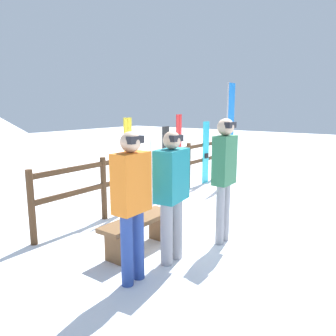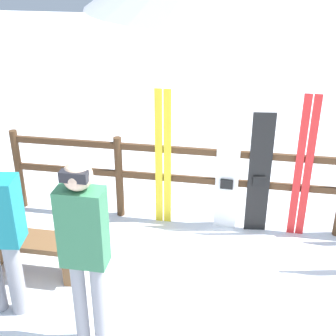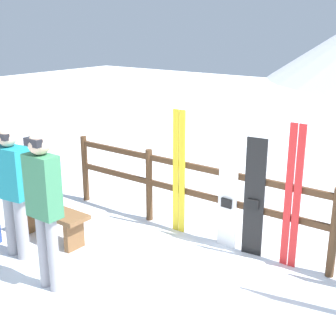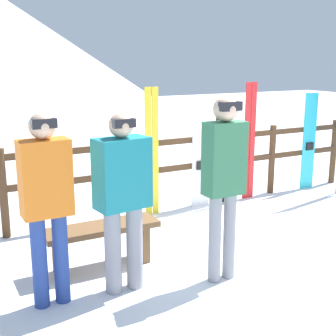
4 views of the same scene
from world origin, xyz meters
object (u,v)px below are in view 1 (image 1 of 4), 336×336
person_teal (172,189)px  snowboard_white (155,169)px  ski_pair_yellow (128,165)px  rental_flag (229,126)px  bench (138,227)px  person_orange (132,197)px  person_plaid_green (224,170)px  ski_pair_red (179,154)px  snowboard_cyan (206,153)px  snowboard_black_stripe (166,163)px

person_teal → snowboard_white: bearing=42.9°
ski_pair_yellow → rental_flag: rental_flag is taller
bench → ski_pair_yellow: 1.84m
person_teal → snowboard_white: 2.70m
person_orange → snowboard_white: person_orange is taller
ski_pair_yellow → rental_flag: bearing=-8.5°
person_orange → rental_flag: size_ratio=0.67×
person_plaid_green → person_teal: bearing=164.9°
ski_pair_red → snowboard_cyan: ski_pair_red is taller
person_orange → person_teal: bearing=-4.9°
ski_pair_yellow → rental_flag: (3.19, -0.48, 0.59)m
person_orange → person_plaid_green: bearing=-10.9°
person_orange → snowboard_cyan: size_ratio=1.07×
ski_pair_red → rental_flag: 1.72m
person_plaid_green → rental_flag: (3.46, 1.60, 0.40)m
bench → rental_flag: bearing=10.4°
person_teal → snowboard_cyan: 4.44m
person_teal → rental_flag: bearing=17.2°
bench → snowboard_black_stripe: bearing=28.4°
person_orange → snowboard_black_stripe: (3.00, 1.77, -0.23)m
bench → snowboard_cyan: snowboard_cyan is taller
snowboard_white → person_teal: bearing=-137.1°
bench → ski_pair_red: ski_pair_red is taller
snowboard_cyan → rental_flag: bearing=-55.1°
snowboard_black_stripe → rental_flag: rental_flag is taller
snowboard_black_stripe → bench: bearing=-151.6°
person_plaid_green → snowboard_black_stripe: bearing=55.6°
person_plaid_green → snowboard_black_stripe: person_plaid_green is taller
ski_pair_yellow → rental_flag: size_ratio=0.70×
bench → snowboard_white: bearing=32.7°
snowboard_black_stripe → person_plaid_green: bearing=-124.4°
person_plaid_green → ski_pair_yellow: (0.27, 2.08, -0.20)m
snowboard_black_stripe → ski_pair_red: size_ratio=0.87×
ski_pair_yellow → ski_pair_red: size_ratio=0.99×
person_orange → snowboard_black_stripe: 3.49m
snowboard_white → ski_pair_red: bearing=0.2°
person_orange → ski_pair_yellow: ski_pair_yellow is taller
snowboard_white → rental_flag: size_ratio=0.54×
person_orange → rental_flag: 5.23m
bench → ski_pair_yellow: ski_pair_yellow is taller
snowboard_white → snowboard_cyan: size_ratio=0.87×
person_plaid_green → snowboard_cyan: size_ratio=1.13×
snowboard_cyan → rental_flag: size_ratio=0.63×
bench → person_plaid_green: size_ratio=0.66×
rental_flag → snowboard_white: bearing=168.9°
ski_pair_red → snowboard_cyan: 1.22m
snowboard_white → person_orange: bearing=-146.0°
person_teal → snowboard_white: size_ratio=1.21×
bench → snowboard_cyan: size_ratio=0.75×
person_plaid_green → rental_flag: 3.83m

